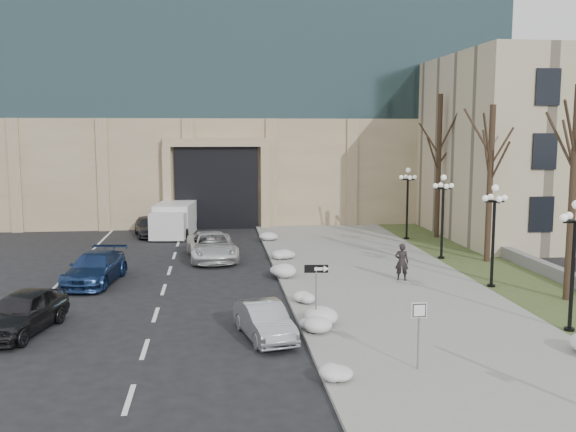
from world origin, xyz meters
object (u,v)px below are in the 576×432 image
Objects in this scene: lamppost_b at (494,222)px; car_e at (149,226)px; car_a at (22,312)px; pedestrian at (402,262)px; lamppost_d at (408,194)px; keep_sign at (419,321)px; lamppost_c at (443,205)px; car_b at (264,321)px; box_truck at (175,219)px; car_d at (212,246)px; car_c at (95,268)px; lamppost_a at (574,248)px; one_way_sign at (320,276)px.

car_e is at bearing 135.51° from lamppost_b.
car_a is 1.09× the size of car_e.
lamppost_b is at bearing 174.64° from pedestrian.
lamppost_d is (19.30, 17.25, 2.31)m from car_a.
car_a is at bearing -108.30° from car_e.
keep_sign reaches higher than car_a.
lamppost_c is at bearing 42.31° from car_a.
car_b is 2.14× the size of pedestrian.
car_d is at bearing -68.10° from box_truck.
lamppost_b is (6.53, 9.52, 1.50)m from keep_sign.
car_c is 2.35× the size of keep_sign.
lamppost_c is (10.80, 12.30, 2.45)m from car_b.
car_b is 16.55m from lamppost_c.
car_a is at bearing -91.18° from car_c.
car_e is 0.86× the size of lamppost_a.
car_e is 23.87m from lamppost_b.
car_c is 2.10× the size of one_way_sign.
car_b is 5.75m from keep_sign.
lamppost_d is at bearing 90.00° from lamppost_c.
keep_sign reaches higher than car_d.
lamppost_b reaches higher than car_a.
car_a is 1.19× the size of car_b.
car_a is 7.48m from car_c.
car_d is 1.33× the size of car_e.
car_a is at bearing 157.71° from keep_sign.
lamppost_a is at bearing -50.97° from box_truck.
car_b is at bearing -119.88° from lamppost_d.
one_way_sign reaches higher than car_a.
lamppost_a reaches higher than car_c.
lamppost_b and lamppost_d have the same top height.
car_e is (2.36, 20.89, -0.06)m from car_a.
one_way_sign is (8.21, -21.76, 1.28)m from car_e.
box_truck is at bearing 131.21° from lamppost_b.
lamppost_d is at bearing 54.98° from car_a.
car_a is 0.94× the size of lamppost_a.
car_e is 23.29m from one_way_sign.
keep_sign reaches higher than car_c.
car_a is 0.94× the size of lamppost_d.
pedestrian is at bearing 156.57° from lamppost_b.
one_way_sign reaches higher than car_d.
car_c is at bearing -151.37° from lamppost_d.
lamppost_d reaches higher than keep_sign.
lamppost_d is at bearing -9.39° from box_truck.
car_a is at bearing 173.34° from lamppost_a.
car_b is 21.82m from lamppost_d.
box_truck reaches higher than keep_sign.
car_a is at bearing -150.89° from lamppost_c.
pedestrian is at bearing -108.10° from lamppost_d.
box_truck is at bearing 88.04° from car_b.
keep_sign is 0.45× the size of lamppost_c.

